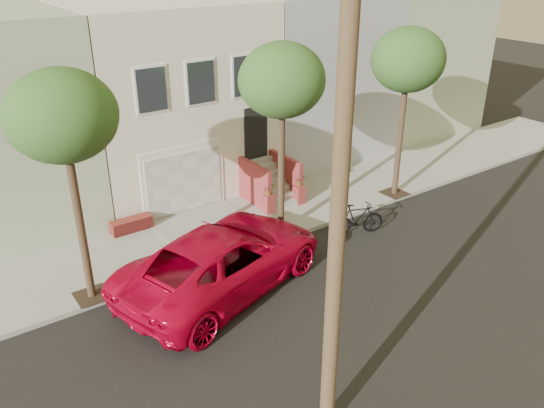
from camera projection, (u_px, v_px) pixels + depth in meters
ground at (334, 300)px, 15.36m from camera, size 90.00×90.00×0.00m
sidewalk at (233, 225)px, 19.27m from camera, size 40.00×3.70×0.15m
house_row at (154, 91)px, 22.04m from camera, size 33.10×11.70×7.00m
tree_left at (62, 118)px, 13.11m from camera, size 2.70×2.57×6.30m
tree_mid at (282, 82)px, 16.49m from camera, size 2.70×2.57×6.30m
tree_right at (408, 61)px, 19.36m from camera, size 2.70×2.57×6.30m
pickup_truck at (223, 259)px, 15.58m from camera, size 7.18×4.81×1.83m
motorcycle at (357, 219)px, 18.64m from camera, size 1.94×1.19×1.13m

